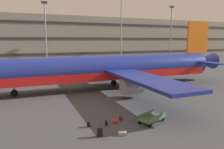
{
  "coord_description": "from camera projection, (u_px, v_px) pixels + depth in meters",
  "views": [
    {
      "loc": [
        -7.6,
        -29.75,
        7.35
      ],
      "look_at": [
        3.03,
        -4.98,
        3.0
      ],
      "focal_mm": 34.3,
      "sensor_mm": 36.0,
      "label": 1
    }
  ],
  "objects": [
    {
      "name": "backpack_scuffed",
      "position": [
        89.0,
        124.0,
        18.25
      ],
      "size": [
        0.38,
        0.41,
        0.54
      ],
      "color": "black",
      "rests_on": "ground_plane"
    },
    {
      "name": "light_mast_center_left",
      "position": [
        45.0,
        28.0,
        65.16
      ],
      "size": [
        1.8,
        0.5,
        18.86
      ],
      "color": "gray",
      "rests_on": "ground_plane"
    },
    {
      "name": "suitcase_large",
      "position": [
        122.0,
        133.0,
        16.72
      ],
      "size": [
        0.77,
        0.66,
        0.26
      ],
      "color": "gray",
      "rests_on": "ground_plane"
    },
    {
      "name": "backpack_purple",
      "position": [
        107.0,
        123.0,
        18.5
      ],
      "size": [
        0.33,
        0.38,
        0.55
      ],
      "color": "black",
      "rests_on": "ground_plane"
    },
    {
      "name": "suitcase_black",
      "position": [
        115.0,
        121.0,
        19.26
      ],
      "size": [
        0.64,
        0.81,
        0.22
      ],
      "color": "#B21E23",
      "rests_on": "ground_plane"
    },
    {
      "name": "light_mast_right",
      "position": [
        171.0,
        28.0,
        83.43
      ],
      "size": [
        1.8,
        0.5,
        20.3
      ],
      "color": "gray",
      "rests_on": "ground_plane"
    },
    {
      "name": "light_mast_center_right",
      "position": [
        121.0,
        24.0,
        74.86
      ],
      "size": [
        1.8,
        0.5,
        22.3
      ],
      "color": "gray",
      "rests_on": "ground_plane"
    },
    {
      "name": "airliner",
      "position": [
        112.0,
        69.0,
        32.88
      ],
      "size": [
        41.39,
        33.44,
        10.57
      ],
      "color": "navy",
      "rests_on": "ground_plane"
    },
    {
      "name": "baggage_cart",
      "position": [
        152.0,
        118.0,
        19.25
      ],
      "size": [
        3.31,
        2.19,
        0.82
      ],
      "color": "#4C724C",
      "rests_on": "ground_plane"
    },
    {
      "name": "suitcase_red",
      "position": [
        100.0,
        132.0,
        16.38
      ],
      "size": [
        0.49,
        0.41,
        0.94
      ],
      "color": "black",
      "rests_on": "ground_plane"
    },
    {
      "name": "ground_plane",
      "position": [
        79.0,
        91.0,
        31.12
      ],
      "size": [
        600.0,
        600.0,
        0.0
      ],
      "primitive_type": "plane",
      "color": "#424449"
    },
    {
      "name": "backpack_upright",
      "position": [
        121.0,
        118.0,
        19.76
      ],
      "size": [
        0.36,
        0.34,
        0.52
      ],
      "color": "maroon",
      "rests_on": "ground_plane"
    },
    {
      "name": "terminal_structure",
      "position": [
        41.0,
        38.0,
        79.23
      ],
      "size": [
        174.11,
        16.31,
        15.91
      ],
      "color": "gray",
      "rests_on": "ground_plane"
    }
  ]
}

